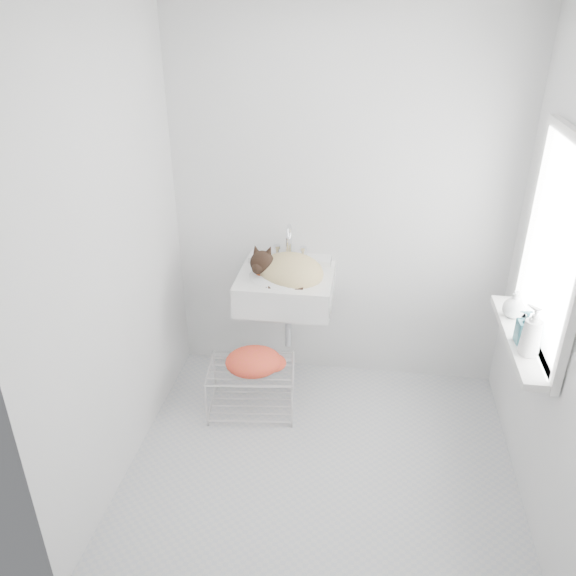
# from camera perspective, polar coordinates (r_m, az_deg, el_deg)

# --- Properties ---
(floor) EXTENTS (2.20, 2.00, 0.02)m
(floor) POSITION_cam_1_polar(r_m,az_deg,el_deg) (3.51, 3.32, -17.01)
(floor) COLOR #BCBCBC
(floor) RESTS_ON ground
(back_wall) EXTENTS (2.20, 0.02, 2.50)m
(back_wall) POSITION_cam_1_polar(r_m,az_deg,el_deg) (3.72, 5.29, 8.31)
(back_wall) COLOR silver
(back_wall) RESTS_ON ground
(right_wall) EXTENTS (0.02, 2.00, 2.50)m
(right_wall) POSITION_cam_1_polar(r_m,az_deg,el_deg) (2.93, 25.93, 0.25)
(right_wall) COLOR silver
(right_wall) RESTS_ON ground
(left_wall) EXTENTS (0.02, 2.00, 2.50)m
(left_wall) POSITION_cam_1_polar(r_m,az_deg,el_deg) (3.06, -17.01, 2.97)
(left_wall) COLOR silver
(left_wall) RESTS_ON ground
(window_glass) EXTENTS (0.01, 0.80, 1.00)m
(window_glass) POSITION_cam_1_polar(r_m,az_deg,el_deg) (3.07, 25.08, 3.61)
(window_glass) COLOR white
(window_glass) RESTS_ON right_wall
(window_frame) EXTENTS (0.04, 0.90, 1.10)m
(window_frame) POSITION_cam_1_polar(r_m,az_deg,el_deg) (3.06, 24.81, 3.64)
(window_frame) COLOR white
(window_frame) RESTS_ON right_wall
(windowsill) EXTENTS (0.16, 0.88, 0.04)m
(windowsill) POSITION_cam_1_polar(r_m,az_deg,el_deg) (3.27, 22.05, -4.64)
(windowsill) COLOR white
(windowsill) RESTS_ON right_wall
(sink) EXTENTS (0.60, 0.52, 0.24)m
(sink) POSITION_cam_1_polar(r_m,az_deg,el_deg) (3.66, -0.23, 1.33)
(sink) COLOR white
(sink) RESTS_ON back_wall
(faucet) EXTENTS (0.22, 0.15, 0.22)m
(faucet) POSITION_cam_1_polar(r_m,az_deg,el_deg) (3.76, 0.17, 4.43)
(faucet) COLOR silver
(faucet) RESTS_ON sink
(cat) EXTENTS (0.49, 0.43, 0.28)m
(cat) POSITION_cam_1_polar(r_m,az_deg,el_deg) (3.62, -0.08, 1.77)
(cat) COLOR #CFB483
(cat) RESTS_ON sink
(wire_rack) EXTENTS (0.57, 0.43, 0.32)m
(wire_rack) POSITION_cam_1_polar(r_m,az_deg,el_deg) (3.81, -3.62, -9.96)
(wire_rack) COLOR beige
(wire_rack) RESTS_ON floor
(towel) EXTENTS (0.41, 0.34, 0.15)m
(towel) POSITION_cam_1_polar(r_m,az_deg,el_deg) (3.65, -3.42, -7.87)
(towel) COLOR #CD7000
(towel) RESTS_ON wire_rack
(bottle_a) EXTENTS (0.12, 0.12, 0.22)m
(bottle_a) POSITION_cam_1_polar(r_m,az_deg,el_deg) (3.11, 22.60, -6.06)
(bottle_a) COLOR white
(bottle_a) RESTS_ON windowsill
(bottle_b) EXTENTS (0.09, 0.09, 0.18)m
(bottle_b) POSITION_cam_1_polar(r_m,az_deg,el_deg) (3.19, 22.21, -5.03)
(bottle_b) COLOR #2C6E7B
(bottle_b) RESTS_ON windowsill
(bottle_c) EXTENTS (0.16, 0.16, 0.15)m
(bottle_c) POSITION_cam_1_polar(r_m,az_deg,el_deg) (3.42, 21.30, -2.64)
(bottle_c) COLOR white
(bottle_c) RESTS_ON windowsill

